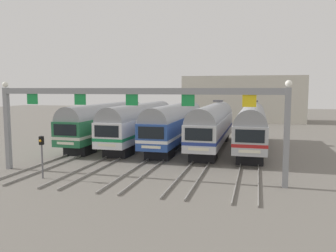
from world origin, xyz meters
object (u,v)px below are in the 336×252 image
object	(u,v)px
commuter_train_blue	(175,123)
yard_signal_mast	(42,149)
commuter_train_silver	(213,124)
catenary_gantry	(132,105)
commuter_train_white	(140,122)
commuter_train_stainless	(252,125)
commuter_train_green	(107,121)

from	to	relation	value
commuter_train_blue	yard_signal_mast	world-z (taller)	commuter_train_blue
commuter_train_silver	catenary_gantry	xyz separation A→B (m)	(-4.08, -13.50, 2.56)
commuter_train_blue	catenary_gantry	xyz separation A→B (m)	(-0.00, -13.49, 2.56)
commuter_train_white	catenary_gantry	distance (m)	14.33
commuter_train_stainless	commuter_train_green	bearing A→B (deg)	-179.98
commuter_train_green	commuter_train_blue	size ratio (longest dim) A/B	1.00
commuter_train_white	commuter_train_stainless	distance (m)	12.25
commuter_train_silver	catenary_gantry	distance (m)	14.33
commuter_train_blue	yard_signal_mast	distance (m)	16.67
commuter_train_blue	commuter_train_stainless	xyz separation A→B (m)	(8.17, 0.00, 0.00)
commuter_train_silver	catenary_gantry	world-z (taller)	catenary_gantry
commuter_train_stainless	commuter_train_blue	bearing A→B (deg)	-179.97
commuter_train_green	commuter_train_stainless	xyz separation A→B (m)	(16.33, 0.00, 0.00)
commuter_train_white	commuter_train_silver	world-z (taller)	commuter_train_silver
commuter_train_stainless	yard_signal_mast	size ratio (longest dim) A/B	5.81
catenary_gantry	yard_signal_mast	world-z (taller)	catenary_gantry
commuter_train_silver	yard_signal_mast	world-z (taller)	commuter_train_silver
yard_signal_mast	commuter_train_stainless	bearing A→B (deg)	47.32
commuter_train_silver	commuter_train_green	bearing A→B (deg)	-179.98
commuter_train_silver	commuter_train_stainless	size ratio (longest dim) A/B	1.00
commuter_train_blue	commuter_train_stainless	distance (m)	8.17
commuter_train_green	commuter_train_blue	world-z (taller)	same
yard_signal_mast	catenary_gantry	bearing A→B (deg)	18.08
commuter_train_blue	yard_signal_mast	xyz separation A→B (m)	(-6.12, -15.49, -0.52)
commuter_train_green	catenary_gantry	world-z (taller)	catenary_gantry
yard_signal_mast	commuter_train_white	bearing A→B (deg)	82.49
commuter_train_silver	yard_signal_mast	xyz separation A→B (m)	(-10.21, -15.50, -0.52)
catenary_gantry	commuter_train_stainless	bearing A→B (deg)	58.83
commuter_train_silver	commuter_train_blue	bearing A→B (deg)	-179.94
commuter_train_white	commuter_train_green	bearing A→B (deg)	180.00
catenary_gantry	commuter_train_blue	bearing A→B (deg)	90.00
commuter_train_white	commuter_train_blue	xyz separation A→B (m)	(4.08, 0.00, 0.00)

